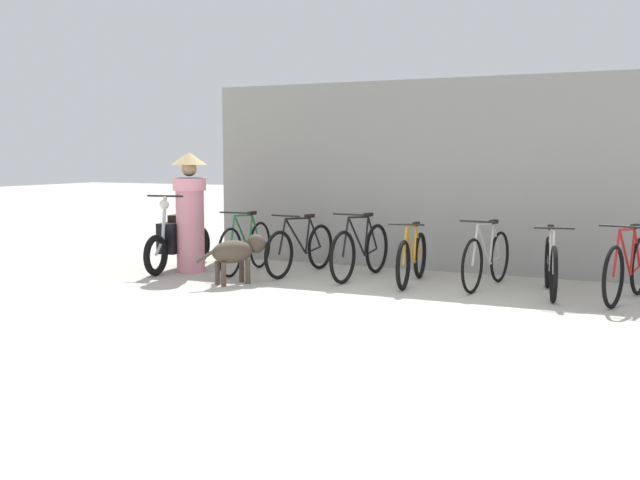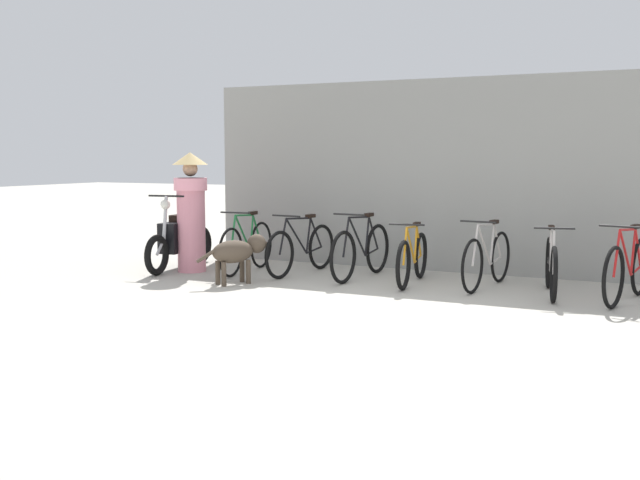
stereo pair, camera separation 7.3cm
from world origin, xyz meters
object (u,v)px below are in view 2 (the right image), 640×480
(bicycle_1, at_px, (301,249))
(motorcycle, at_px, (180,239))
(bicycle_5, at_px, (551,266))
(person_in_robes, at_px, (191,208))
(bicycle_4, at_px, (487,259))
(bicycle_0, at_px, (247,247))
(bicycle_3, at_px, (412,259))
(bicycle_6, at_px, (628,270))
(stray_dog, at_px, (238,251))
(bicycle_2, at_px, (361,251))

(bicycle_1, distance_m, motorcycle, 1.89)
(bicycle_5, bearing_deg, person_in_robes, -97.95)
(bicycle_4, bearing_deg, bicycle_5, 85.00)
(bicycle_0, height_order, bicycle_4, bicycle_0)
(bicycle_3, bearing_deg, bicycle_5, 83.41)
(bicycle_0, xyz_separation_m, person_in_robes, (-0.77, -0.28, 0.55))
(bicycle_0, height_order, bicycle_3, bicycle_0)
(bicycle_3, relative_size, bicycle_6, 0.96)
(bicycle_3, distance_m, motorcycle, 3.57)
(bicycle_5, xyz_separation_m, bicycle_6, (0.86, -0.05, 0.02))
(stray_dog, bearing_deg, bicycle_2, -21.07)
(motorcycle, bearing_deg, bicycle_5, 85.47)
(bicycle_0, relative_size, bicycle_5, 1.01)
(bicycle_2, distance_m, bicycle_6, 3.43)
(bicycle_1, distance_m, bicycle_3, 1.71)
(bicycle_6, bearing_deg, person_in_robes, -74.40)
(bicycle_2, bearing_deg, bicycle_0, -78.66)
(bicycle_4, bearing_deg, stray_dog, -62.74)
(bicycle_0, distance_m, bicycle_1, 0.81)
(bicycle_4, bearing_deg, bicycle_3, -74.26)
(bicycle_4, relative_size, motorcycle, 0.88)
(stray_dog, bearing_deg, bicycle_0, 53.35)
(bicycle_1, relative_size, bicycle_3, 1.07)
(bicycle_3, height_order, person_in_robes, person_in_robes)
(bicycle_0, relative_size, stray_dog, 1.70)
(bicycle_2, distance_m, bicycle_4, 1.74)
(bicycle_4, xyz_separation_m, person_in_robes, (-4.22, -0.48, 0.56))
(bicycle_3, height_order, bicycle_4, bicycle_4)
(person_in_robes, bearing_deg, bicycle_4, 172.79)
(bicycle_3, bearing_deg, stray_dog, -70.62)
(bicycle_6, distance_m, stray_dog, 4.81)
(motorcycle, bearing_deg, bicycle_6, 84.73)
(bicycle_2, xyz_separation_m, bicycle_6, (3.43, -0.25, -0.00))
(bicycle_2, xyz_separation_m, bicycle_5, (2.56, -0.19, -0.02))
(bicycle_6, bearing_deg, bicycle_0, -77.16)
(bicycle_1, xyz_separation_m, stray_dog, (-0.39, -1.09, 0.07))
(bicycle_3, xyz_separation_m, person_in_robes, (-3.26, -0.34, 0.59))
(bicycle_5, distance_m, bicycle_6, 0.86)
(bicycle_3, bearing_deg, motorcycle, -91.70)
(bicycle_3, height_order, stray_dog, bicycle_3)
(bicycle_2, relative_size, stray_dog, 1.82)
(bicycle_6, bearing_deg, bicycle_1, -79.88)
(bicycle_4, xyz_separation_m, stray_dog, (-3.05, -1.09, 0.06))
(bicycle_3, height_order, bicycle_5, bicycle_5)
(bicycle_5, bearing_deg, bicycle_4, -113.96)
(bicycle_1, relative_size, motorcycle, 0.91)
(bicycle_0, bearing_deg, person_in_robes, -73.74)
(bicycle_5, height_order, stray_dog, bicycle_5)
(bicycle_6, bearing_deg, bicycle_3, -78.97)
(bicycle_0, distance_m, bicycle_6, 5.13)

